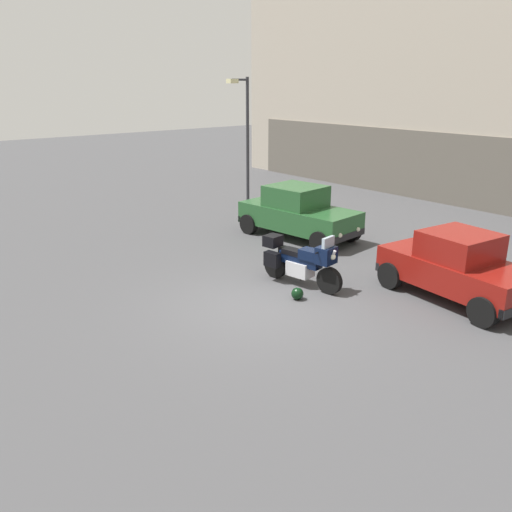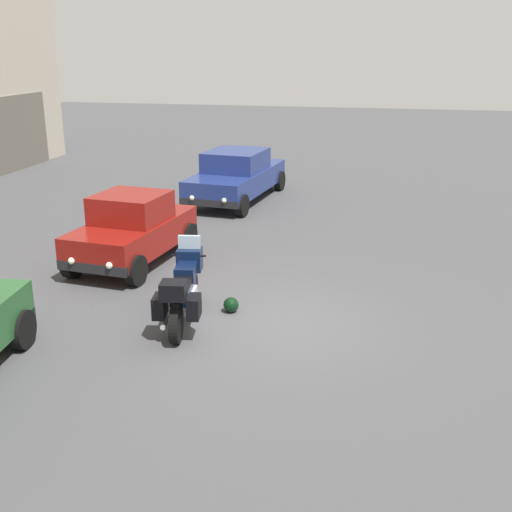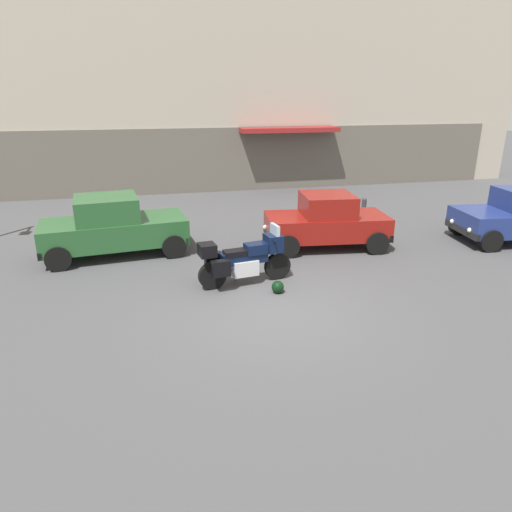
{
  "view_description": "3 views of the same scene",
  "coord_description": "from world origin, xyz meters",
  "px_view_note": "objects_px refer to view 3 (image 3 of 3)",
  "views": [
    {
      "loc": [
        8.25,
        -6.9,
        4.71
      ],
      "look_at": [
        -0.56,
        0.33,
        0.94
      ],
      "focal_mm": 37.01,
      "sensor_mm": 36.0,
      "label": 1
    },
    {
      "loc": [
        -10.0,
        -1.85,
        4.63
      ],
      "look_at": [
        0.4,
        0.42,
        1.07
      ],
      "focal_mm": 44.57,
      "sensor_mm": 36.0,
      "label": 2
    },
    {
      "loc": [
        -2.35,
        -8.22,
        4.23
      ],
      "look_at": [
        -0.25,
        0.7,
        0.97
      ],
      "focal_mm": 32.31,
      "sensor_mm": 36.0,
      "label": 3
    }
  ],
  "objects_px": {
    "car_hatchback_near": "(113,227)",
    "helmet": "(278,287)",
    "bollard_curbside": "(364,210)",
    "car_compact_side": "(326,222)",
    "motorcycle": "(244,259)"
  },
  "relations": [
    {
      "from": "car_hatchback_near",
      "to": "bollard_curbside",
      "type": "bearing_deg",
      "value": 2.67
    },
    {
      "from": "motorcycle",
      "to": "car_compact_side",
      "type": "xyz_separation_m",
      "value": [
        2.85,
        2.12,
        0.15
      ]
    },
    {
      "from": "car_compact_side",
      "to": "bollard_curbside",
      "type": "distance_m",
      "value": 2.92
    },
    {
      "from": "helmet",
      "to": "bollard_curbside",
      "type": "relative_size",
      "value": 0.3
    },
    {
      "from": "motorcycle",
      "to": "car_hatchback_near",
      "type": "height_order",
      "value": "car_hatchback_near"
    },
    {
      "from": "motorcycle",
      "to": "helmet",
      "type": "height_order",
      "value": "motorcycle"
    },
    {
      "from": "helmet",
      "to": "car_compact_side",
      "type": "distance_m",
      "value": 3.62
    },
    {
      "from": "bollard_curbside",
      "to": "motorcycle",
      "type": "bearing_deg",
      "value": -140.44
    },
    {
      "from": "helmet",
      "to": "motorcycle",
      "type": "bearing_deg",
      "value": 132.69
    },
    {
      "from": "helmet",
      "to": "car_compact_side",
      "type": "xyz_separation_m",
      "value": [
        2.22,
        2.8,
        0.63
      ]
    },
    {
      "from": "car_hatchback_near",
      "to": "car_compact_side",
      "type": "bearing_deg",
      "value": -13.28
    },
    {
      "from": "motorcycle",
      "to": "bollard_curbside",
      "type": "height_order",
      "value": "motorcycle"
    },
    {
      "from": "car_hatchback_near",
      "to": "helmet",
      "type": "bearing_deg",
      "value": -50.14
    },
    {
      "from": "helmet",
      "to": "bollard_curbside",
      "type": "xyz_separation_m",
      "value": [
        4.34,
        4.78,
        0.36
      ]
    },
    {
      "from": "bollard_curbside",
      "to": "car_compact_side",
      "type": "bearing_deg",
      "value": -136.88
    }
  ]
}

